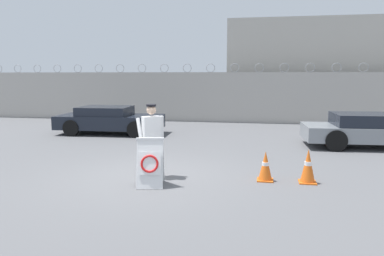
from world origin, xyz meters
name	(u,v)px	position (x,y,z in m)	size (l,w,h in m)	color
ground_plane	(148,176)	(0.00, 0.00, 0.00)	(90.00, 90.00, 0.00)	#5B5B5E
perimeter_wall	(210,97)	(0.00, 11.15, 1.32)	(36.00, 0.30, 3.08)	#ADA8A0
building_block	(314,70)	(5.69, 14.98, 2.77)	(9.91, 5.40, 5.53)	#B2ADA3
barricade_sign	(150,162)	(0.29, -0.74, 0.54)	(0.70, 0.76, 1.10)	white
security_guard	(152,136)	(0.09, 0.06, 0.99)	(0.67, 0.47, 1.78)	#514C42
traffic_cone_near	(308,166)	(3.79, 0.16, 0.39)	(0.39, 0.39, 0.79)	orange
traffic_cone_mid	(265,166)	(2.83, 0.16, 0.35)	(0.38, 0.38, 0.70)	orange
parked_car_front_coupe	(109,120)	(-3.65, 6.24, 0.60)	(4.44, 2.06, 1.16)	black
parked_car_far_side	(372,130)	(6.45, 5.03, 0.60)	(4.76, 2.13, 1.17)	black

